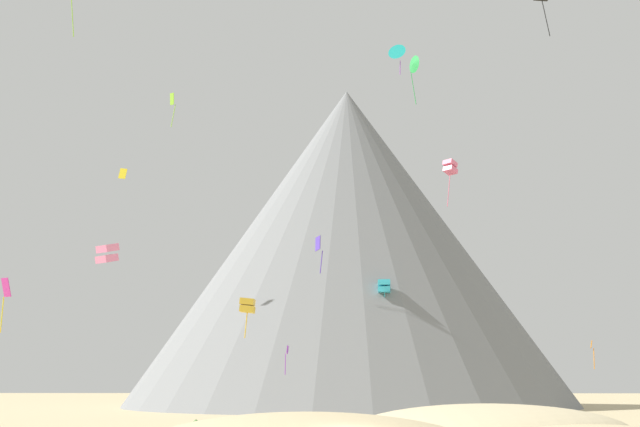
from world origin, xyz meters
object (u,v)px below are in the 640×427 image
object	(u,v)px
kite_pink_low	(107,253)
kite_indigo_mid	(319,247)
kite_violet_low	(287,354)
bush_mid_center	(196,424)
rock_massif	(349,260)
kite_rainbow_high	(450,167)
kite_green_high	(414,65)
kite_magenta_low	(5,293)
kite_teal_high	(397,53)
kite_lime_high	(172,103)
kite_yellow_high	(123,174)
kite_orange_low	(592,349)
kite_gold_low	(247,306)
kite_cyan_low	(384,287)

from	to	relation	value
kite_pink_low	kite_indigo_mid	distance (m)	18.37
kite_violet_low	kite_indigo_mid	bearing A→B (deg)	65.79
bush_mid_center	rock_massif	size ratio (longest dim) A/B	0.03
kite_rainbow_high	kite_pink_low	world-z (taller)	kite_rainbow_high
kite_violet_low	kite_green_high	xyz separation A→B (m)	(13.89, 6.43, 33.22)
kite_magenta_low	kite_teal_high	xyz separation A→B (m)	(30.78, 24.46, 29.88)
kite_lime_high	kite_indigo_mid	world-z (taller)	kite_lime_high
rock_massif	kite_yellow_high	size ratio (longest dim) A/B	48.82
kite_orange_low	kite_magenta_low	distance (m)	60.05
kite_orange_low	kite_green_high	size ratio (longest dim) A/B	0.53
kite_teal_high	kite_magenta_low	bearing A→B (deg)	57.90
kite_indigo_mid	kite_gold_low	bearing A→B (deg)	-38.99
kite_rainbow_high	kite_cyan_low	distance (m)	15.45
kite_orange_low	kite_violet_low	xyz separation A→B (m)	(-32.78, -9.65, -0.79)
kite_magenta_low	kite_orange_low	bearing A→B (deg)	103.51
kite_lime_high	kite_magenta_low	size ratio (longest dim) A/B	1.08
kite_lime_high	kite_green_high	distance (m)	28.77
kite_green_high	kite_teal_high	bearing A→B (deg)	-65.18
kite_orange_low	kite_pink_low	distance (m)	55.14
kite_indigo_mid	kite_violet_low	bearing A→B (deg)	-151.24
bush_mid_center	kite_cyan_low	xyz separation A→B (m)	(15.08, 30.26, 13.59)
bush_mid_center	kite_green_high	xyz separation A→B (m)	(18.75, 25.87, 38.85)
kite_indigo_mid	kite_lime_high	bearing A→B (deg)	-126.02
bush_mid_center	kite_indigo_mid	size ratio (longest dim) A/B	0.54
kite_orange_low	kite_gold_low	bearing A→B (deg)	4.01
bush_mid_center	kite_pink_low	size ratio (longest dim) A/B	1.09
rock_massif	kite_pink_low	distance (m)	59.68
kite_teal_high	kite_rainbow_high	bearing A→B (deg)	-144.39
kite_violet_low	kite_pink_low	xyz separation A→B (m)	(-10.47, -24.18, 5.90)
rock_massif	kite_indigo_mid	xyz separation A→B (m)	(-2.68, -45.06, -6.21)
kite_cyan_low	kite_rainbow_high	bearing A→B (deg)	148.51
kite_teal_high	kite_violet_low	bearing A→B (deg)	36.86
kite_magenta_low	kite_gold_low	world-z (taller)	kite_magenta_low
rock_massif	kite_violet_low	xyz separation A→B (m)	(-6.28, -32.44, -14.58)
kite_indigo_mid	kite_teal_high	bearing A→B (deg)	166.06
kite_orange_low	kite_cyan_low	bearing A→B (deg)	-36.43
rock_massif	bush_mid_center	bearing A→B (deg)	-102.12
kite_green_high	kite_indigo_mid	xyz separation A→B (m)	(-10.29, -19.05, -24.84)
rock_massif	kite_green_high	xyz separation A→B (m)	(7.61, -26.01, 18.63)
bush_mid_center	rock_massif	bearing A→B (deg)	77.88
kite_rainbow_high	rock_massif	bearing A→B (deg)	156.07
kite_orange_low	kite_rainbow_high	distance (m)	25.28
kite_green_high	kite_orange_low	bearing A→B (deg)	71.49
kite_indigo_mid	kite_cyan_low	world-z (taller)	kite_indigo_mid
kite_cyan_low	kite_magenta_low	bearing A→B (deg)	52.73
bush_mid_center	kite_orange_low	xyz separation A→B (m)	(37.64, 29.09, 6.42)
rock_massif	kite_lime_high	distance (m)	35.33
kite_lime_high	kite_violet_low	size ratio (longest dim) A/B	1.50
kite_yellow_high	kite_rainbow_high	bearing A→B (deg)	51.68
kite_lime_high	kite_green_high	bearing A→B (deg)	79.52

